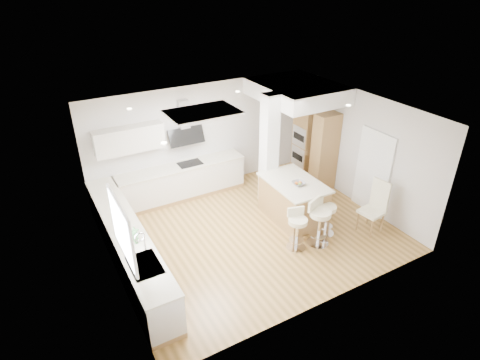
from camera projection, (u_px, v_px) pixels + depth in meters
ground at (251, 231)px, 9.10m from camera, size 6.00×6.00×0.00m
ceiling at (251, 231)px, 9.10m from camera, size 6.00×5.00×0.02m
wall_back at (202, 138)px, 10.35m from camera, size 6.00×0.04×2.80m
wall_left at (108, 216)px, 7.13m from camera, size 0.04×5.00×2.80m
wall_right at (358, 149)px, 9.73m from camera, size 0.04×5.00×2.80m
skylight at (203, 113)px, 7.90m from camera, size 4.10×2.10×0.06m
window_left at (121, 227)px, 6.32m from camera, size 0.06×1.28×1.07m
doorway_right at (373, 173)px, 9.45m from camera, size 0.05×1.00×2.10m
counter_left at (128, 246)px, 7.89m from camera, size 0.63×4.50×1.35m
counter_back at (175, 174)px, 10.07m from camera, size 3.62×0.63×2.50m
pillar at (269, 151)px, 9.62m from camera, size 0.35×0.35×2.80m
soffit at (296, 91)px, 9.84m from camera, size 1.78×2.20×0.40m
oven_column at (314, 147)px, 10.70m from camera, size 0.63×1.21×2.10m
peninsula at (293, 200)px, 9.37m from camera, size 1.09×1.62×1.05m
bar_stool_a at (297, 227)px, 8.35m from camera, size 0.51×0.51×0.93m
bar_stool_b at (319, 220)px, 8.44m from camera, size 0.62×0.62×1.06m
bar_stool_c at (326, 214)px, 8.80m from camera, size 0.53×0.53×0.93m
dining_chair at (376, 204)px, 8.88m from camera, size 0.53×0.53×1.23m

